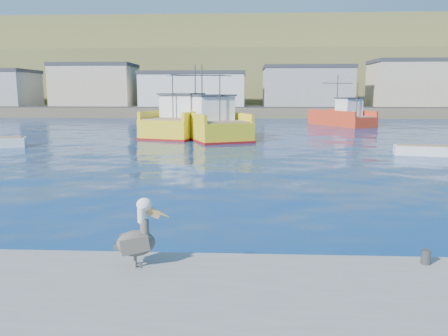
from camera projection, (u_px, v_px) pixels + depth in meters
The scene contains 8 objects.
ground at pixel (271, 233), 12.69m from camera, with size 260.00×260.00×0.00m, color navy.
dock_bollards at pixel (310, 255), 9.20m from camera, with size 36.20×0.20×0.30m.
far_shore at pixel (248, 74), 118.64m from camera, with size 200.00×81.00×24.00m.
trawler_yellow_a at pixel (189, 123), 42.48m from camera, with size 7.96×14.12×6.78m.
trawler_yellow_b at pixel (207, 125), 39.87m from camera, with size 8.93×13.27×6.68m.
boat_orange at pixel (343, 117), 53.95m from camera, with size 7.24×9.70×6.19m.
skiff_mid at pixel (424, 151), 28.45m from camera, with size 3.89×2.03×0.80m.
pelican at pixel (138, 237), 8.90m from camera, with size 1.15×0.66×1.43m.
Camera 1 is at (-0.79, -12.23, 4.03)m, focal length 35.00 mm.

